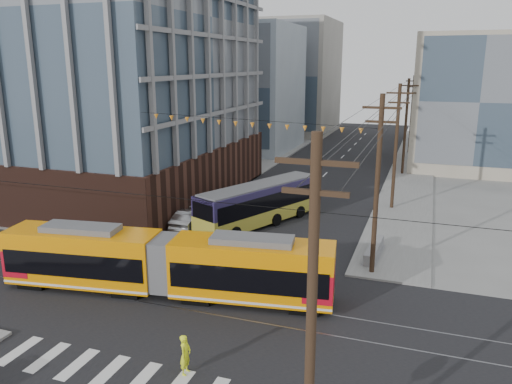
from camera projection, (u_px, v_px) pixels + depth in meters
ground at (161, 339)px, 23.59m from camera, size 160.00×160.00×0.00m
office_building at (73, 45)px, 48.04m from camera, size 30.00×25.00×28.60m
bg_bldg_nw_near at (234, 88)px, 74.26m from camera, size 18.00×16.00×18.00m
bg_bldg_ne_near at (475, 103)px, 60.29m from camera, size 14.00×14.00×16.00m
bg_bldg_nw_far at (289, 78)px, 91.31m from camera, size 16.00×18.00×20.00m
bg_bldg_ne_far at (479, 100)px, 78.17m from camera, size 16.00×16.00×14.00m
utility_pole_near at (311, 327)px, 14.00m from camera, size 0.30×0.30×11.00m
utility_pole_far at (411, 115)px, 70.63m from camera, size 0.30×0.30×11.00m
streetcar at (165, 264)px, 27.81m from camera, size 18.90×5.29×3.61m
city_bus at (260, 203)px, 40.11m from camera, size 7.42×12.04×3.42m
parked_car_silver at (191, 219)px, 39.19m from camera, size 1.80×4.84×1.58m
parked_car_white at (214, 208)px, 42.39m from camera, size 2.92×4.99×1.36m
parked_car_grey at (241, 192)px, 47.41m from camera, size 2.55×5.27×1.45m
pedestrian at (185, 355)px, 20.78m from camera, size 0.46×0.67×1.77m
jersey_barrier at (374, 251)px, 33.46m from camera, size 1.22×4.44×0.88m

